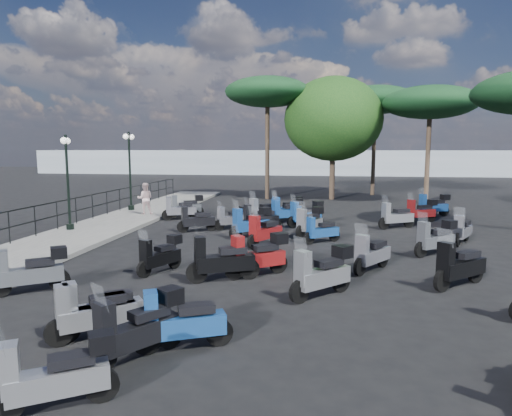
# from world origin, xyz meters

# --- Properties ---
(ground) EXTENTS (120.00, 120.00, 0.00)m
(ground) POSITION_xyz_m (0.00, 0.00, 0.00)
(ground) COLOR black
(ground) RESTS_ON ground
(sidewalk) EXTENTS (3.00, 30.00, 0.15)m
(sidewalk) POSITION_xyz_m (-6.50, 3.00, 0.07)
(sidewalk) COLOR #5F5D5A
(sidewalk) RESTS_ON ground
(railing) EXTENTS (0.04, 26.04, 1.10)m
(railing) POSITION_xyz_m (-7.80, 2.80, 0.90)
(railing) COLOR black
(railing) RESTS_ON sidewalk
(lamp_post_1) EXTENTS (0.58, 1.01, 3.65)m
(lamp_post_1) POSITION_xyz_m (-7.32, 2.18, 2.23)
(lamp_post_1) COLOR black
(lamp_post_1) RESTS_ON sidewalk
(lamp_post_2) EXTENTS (0.37, 1.16, 3.96)m
(lamp_post_2) POSITION_xyz_m (-7.35, 7.95, 2.41)
(lamp_post_2) COLOR black
(lamp_post_2) RESTS_ON sidewalk
(pedestrian_far) EXTENTS (0.88, 0.78, 1.50)m
(pedestrian_far) POSITION_xyz_m (-6.02, 6.56, 0.90)
(pedestrian_far) COLOR #C9AAAA
(pedestrian_far) RESTS_ON sidewalk
(scooter_0) EXTENTS (1.39, 1.10, 1.32)m
(scooter_0) POSITION_xyz_m (-1.36, -6.88, 0.46)
(scooter_0) COLOR black
(scooter_0) RESTS_ON ground
(scooter_1) EXTENTS (1.47, 1.14, 1.35)m
(scooter_1) POSITION_xyz_m (-4.08, -4.86, 0.51)
(scooter_1) COLOR black
(scooter_1) RESTS_ON ground
(scooter_2) EXTENTS (0.85, 1.46, 1.24)m
(scooter_2) POSITION_xyz_m (-1.79, -2.76, 0.47)
(scooter_2) COLOR black
(scooter_2) RESTS_ON ground
(scooter_3) EXTENTS (1.48, 0.93, 1.30)m
(scooter_3) POSITION_xyz_m (-2.51, 3.17, 0.45)
(scooter_3) COLOR black
(scooter_3) RESTS_ON ground
(scooter_4) EXTENTS (1.66, 0.82, 1.38)m
(scooter_4) POSITION_xyz_m (-4.11, 5.96, 0.48)
(scooter_4) COLOR black
(scooter_4) RESTS_ON ground
(scooter_5) EXTENTS (1.61, 0.97, 1.38)m
(scooter_5) POSITION_xyz_m (-4.08, 6.88, 0.52)
(scooter_5) COLOR black
(scooter_5) RESTS_ON ground
(scooter_6) EXTENTS (1.38, 0.98, 1.24)m
(scooter_6) POSITION_xyz_m (-0.78, -9.11, 0.47)
(scooter_6) COLOR black
(scooter_6) RESTS_ON ground
(scooter_7) EXTENTS (1.74, 0.96, 1.48)m
(scooter_7) POSITION_xyz_m (-0.00, -3.29, 0.51)
(scooter_7) COLOR black
(scooter_7) RESTS_ON ground
(scooter_8) EXTENTS (1.52, 1.25, 1.43)m
(scooter_8) POSITION_xyz_m (0.82, -2.70, 0.54)
(scooter_8) COLOR black
(scooter_8) RESTS_ON ground
(scooter_9) EXTENTS (1.04, 1.57, 1.40)m
(scooter_9) POSITION_xyz_m (0.49, 0.95, 0.49)
(scooter_9) COLOR black
(scooter_9) RESTS_ON ground
(scooter_10) EXTENTS (1.27, 1.08, 1.21)m
(scooter_10) POSITION_xyz_m (-1.25, 3.98, 0.46)
(scooter_10) COLOR black
(scooter_10) RESTS_ON ground
(scooter_11) EXTENTS (1.25, 1.46, 1.44)m
(scooter_11) POSITION_xyz_m (-0.21, 5.68, 0.50)
(scooter_11) COLOR black
(scooter_11) RESTS_ON ground
(scooter_12) EXTENTS (1.55, 0.86, 1.32)m
(scooter_12) POSITION_xyz_m (0.22, -7.19, 0.46)
(scooter_12) COLOR black
(scooter_12) RESTS_ON ground
(scooter_13) EXTENTS (1.13, 1.48, 1.36)m
(scooter_13) POSITION_xyz_m (-0.33, -7.63, 0.51)
(scooter_13) COLOR black
(scooter_13) RESTS_ON ground
(scooter_14) EXTENTS (1.39, 1.42, 1.44)m
(scooter_14) POSITION_xyz_m (2.47, -4.14, 0.54)
(scooter_14) COLOR black
(scooter_14) RESTS_ON ground
(scooter_15) EXTENTS (1.61, 0.96, 1.40)m
(scooter_15) POSITION_xyz_m (-0.06, 3.71, 0.48)
(scooter_15) COLOR black
(scooter_15) RESTS_ON ground
(scooter_16) EXTENTS (1.44, 1.35, 1.43)m
(scooter_16) POSITION_xyz_m (-0.20, 2.40, 0.54)
(scooter_16) COLOR black
(scooter_16) RESTS_ON ground
(scooter_17) EXTENTS (1.49, 1.20, 1.39)m
(scooter_17) POSITION_xyz_m (0.82, 5.89, 0.52)
(scooter_17) COLOR black
(scooter_17) RESTS_ON ground
(scooter_19) EXTENTS (1.46, 1.30, 1.47)m
(scooter_19) POSITION_xyz_m (5.67, -2.92, 0.51)
(scooter_19) COLOR black
(scooter_19) RESTS_ON ground
(scooter_20) EXTENTS (1.08, 1.47, 1.37)m
(scooter_20) POSITION_xyz_m (3.75, -1.80, 0.47)
(scooter_20) COLOR black
(scooter_20) RESTS_ON ground
(scooter_21) EXTENTS (1.28, 0.98, 1.21)m
(scooter_21) POSITION_xyz_m (2.39, 1.77, 0.42)
(scooter_21) COLOR black
(scooter_21) RESTS_ON ground
(scooter_22) EXTENTS (1.02, 1.58, 1.38)m
(scooter_22) POSITION_xyz_m (1.94, 3.05, 0.52)
(scooter_22) COLOR black
(scooter_22) RESTS_ON ground
(scooter_23) EXTENTS (1.58, 1.01, 1.40)m
(scooter_23) POSITION_xyz_m (5.40, 5.14, 0.48)
(scooter_23) COLOR black
(scooter_23) RESTS_ON ground
(scooter_26) EXTENTS (1.46, 1.23, 1.39)m
(scooter_26) POSITION_xyz_m (5.90, 0.44, 0.52)
(scooter_26) COLOR black
(scooter_26) RESTS_ON ground
(scooter_27) EXTENTS (0.95, 1.53, 1.34)m
(scooter_27) POSITION_xyz_m (7.21, 2.34, 0.46)
(scooter_27) COLOR black
(scooter_27) RESTS_ON ground
(scooter_28) EXTENTS (1.53, 0.96, 1.33)m
(scooter_28) POSITION_xyz_m (6.74, 6.95, 0.50)
(scooter_28) COLOR black
(scooter_28) RESTS_ON ground
(scooter_29) EXTENTS (1.69, 0.91, 1.42)m
(scooter_29) POSITION_xyz_m (7.67, 8.82, 0.53)
(scooter_29) COLOR black
(scooter_29) RESTS_ON ground
(scooter_30) EXTENTS (1.49, 1.20, 1.39)m
(scooter_30) POSITION_xyz_m (1.71, 5.04, 0.52)
(scooter_30) COLOR black
(scooter_30) RESTS_ON ground
(scooter_31) EXTENTS (1.39, 1.10, 1.32)m
(scooter_31) POSITION_xyz_m (-1.41, -7.03, 0.46)
(scooter_31) COLOR black
(scooter_31) RESTS_ON ground
(scooter_32) EXTENTS (1.49, 1.20, 1.39)m
(scooter_32) POSITION_xyz_m (0.75, 6.77, 0.52)
(scooter_32) COLOR black
(scooter_32) RESTS_ON ground
(broadleaf_tree) EXTENTS (6.25, 6.25, 7.77)m
(broadleaf_tree) POSITION_xyz_m (2.92, 15.70, 5.11)
(broadleaf_tree) COLOR #38281E
(broadleaf_tree) RESTS_ON ground
(pine_0) EXTENTS (5.58, 5.58, 7.57)m
(pine_0) POSITION_xyz_m (5.81, 19.05, 6.57)
(pine_0) COLOR #38281E
(pine_0) RESTS_ON ground
(pine_1) EXTENTS (5.58, 5.58, 6.96)m
(pine_1) POSITION_xyz_m (8.55, 14.74, 5.96)
(pine_1) COLOR #38281E
(pine_1) RESTS_ON ground
(pine_2) EXTENTS (5.43, 5.43, 7.78)m
(pine_2) POSITION_xyz_m (-1.25, 15.37, 6.80)
(pine_2) COLOR #38281E
(pine_2) RESTS_ON ground
(distant_hills) EXTENTS (70.00, 8.00, 3.00)m
(distant_hills) POSITION_xyz_m (0.00, 45.00, 1.50)
(distant_hills) COLOR gray
(distant_hills) RESTS_ON ground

